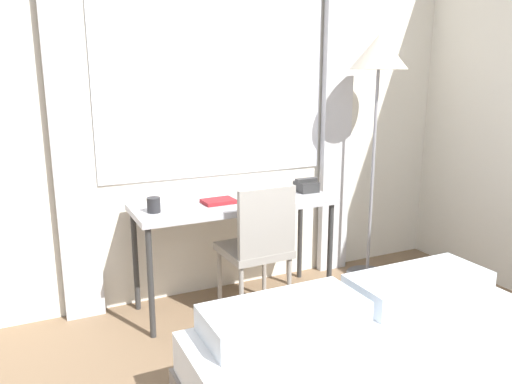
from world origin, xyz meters
TOP-DOWN VIEW (x-y plane):
  - wall_back_with_window at (0.02, 3.19)m, footprint 5.03×0.13m
  - desk at (0.11, 2.87)m, footprint 1.33×0.49m
  - desk_chair at (0.18, 2.64)m, footprint 0.41×0.41m
  - standing_lamp at (1.22, 2.86)m, footprint 0.41×0.41m
  - telephone at (0.68, 2.90)m, footprint 0.16×0.14m
  - book at (-0.00, 2.87)m, footprint 0.21×0.16m
  - mug at (-0.43, 2.83)m, footprint 0.08×0.08m

SIDE VIEW (x-z plane):
  - desk_chair at x=0.18m, z-range 0.06..0.94m
  - desk at x=0.11m, z-range 0.30..1.03m
  - book at x=0.00m, z-range 0.73..0.75m
  - telephone at x=0.68m, z-range 0.72..0.82m
  - mug at x=-0.43m, z-range 0.73..0.82m
  - wall_back_with_window at x=0.02m, z-range 0.00..2.70m
  - standing_lamp at x=1.22m, z-range 0.66..2.48m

